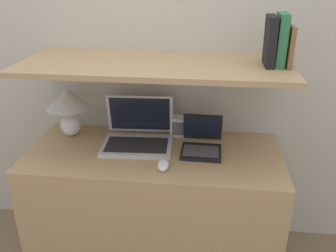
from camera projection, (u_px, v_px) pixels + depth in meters
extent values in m
cube|color=beige|center=(162.00, 58.00, 2.12)|extent=(6.00, 0.05, 2.40)
cube|color=tan|center=(155.00, 208.00, 2.11)|extent=(1.39, 0.62, 0.76)
cube|color=beige|center=(162.00, 149.00, 2.32)|extent=(1.39, 0.04, 1.22)
cube|color=tan|center=(155.00, 65.00, 1.83)|extent=(1.39, 0.56, 0.03)
ellipsoid|color=white|center=(71.00, 125.00, 2.12)|extent=(0.12, 0.12, 0.13)
cylinder|color=tan|center=(69.00, 111.00, 2.09)|extent=(0.02, 0.02, 0.04)
cone|color=silver|center=(67.00, 99.00, 2.05)|extent=(0.25, 0.25, 0.12)
cube|color=silver|center=(137.00, 146.00, 2.00)|extent=(0.40, 0.29, 0.02)
cube|color=#232326|center=(137.00, 145.00, 1.99)|extent=(0.35, 0.21, 0.00)
cube|color=silver|center=(140.00, 114.00, 2.09)|extent=(0.39, 0.07, 0.24)
cube|color=black|center=(140.00, 114.00, 2.08)|extent=(0.35, 0.06, 0.21)
cube|color=black|center=(201.00, 152.00, 1.93)|extent=(0.22, 0.19, 0.02)
cube|color=#47474C|center=(201.00, 151.00, 1.92)|extent=(0.19, 0.13, 0.00)
cube|color=black|center=(203.00, 127.00, 2.00)|extent=(0.22, 0.07, 0.17)
cube|color=black|center=(203.00, 127.00, 2.00)|extent=(0.19, 0.05, 0.15)
ellipsoid|color=white|center=(163.00, 165.00, 1.79)|extent=(0.06, 0.12, 0.04)
cube|color=white|center=(180.00, 126.00, 2.13)|extent=(0.10, 0.08, 0.12)
cube|color=#59595B|center=(179.00, 129.00, 2.09)|extent=(0.08, 0.00, 0.08)
cube|color=brown|center=(289.00, 46.00, 1.71)|extent=(0.02, 0.17, 0.20)
cube|color=#2D7042|center=(281.00, 40.00, 1.70)|extent=(0.04, 0.14, 0.25)
cube|color=black|center=(270.00, 41.00, 1.71)|extent=(0.04, 0.17, 0.24)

